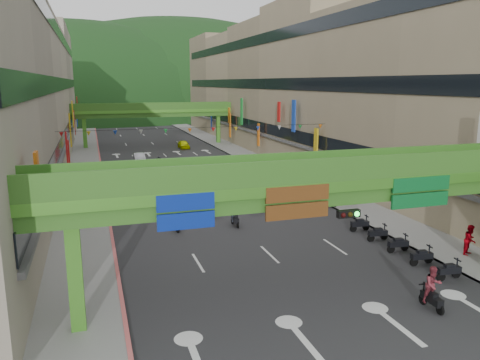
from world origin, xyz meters
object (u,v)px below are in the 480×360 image
object	(u,v)px
scooter_rider_near	(235,213)
car_yellow	(184,145)
car_silver	(139,158)
pedestrian_red	(470,242)
overpass_near	(341,196)
scooter_rider_mid	(433,287)

from	to	relation	value
scooter_rider_near	car_yellow	size ratio (longest dim) A/B	0.56
car_silver	pedestrian_red	size ratio (longest dim) A/B	2.12
overpass_near	car_yellow	distance (m)	55.01
car_silver	pedestrian_red	world-z (taller)	pedestrian_red
scooter_rider_mid	car_yellow	bearing A→B (deg)	90.67
scooter_rider_mid	pedestrian_red	size ratio (longest dim) A/B	1.14
car_silver	car_yellow	bearing A→B (deg)	55.19
overpass_near	scooter_rider_near	world-z (taller)	overpass_near
scooter_rider_near	car_silver	bearing A→B (deg)	97.32
overpass_near	scooter_rider_near	xyz separation A→B (m)	(-1.24, 12.88, -4.20)
overpass_near	car_silver	xyz separation A→B (m)	(-5.12, 43.03, -4.56)
overpass_near	pedestrian_red	xyz separation A→B (m)	(10.48, 2.62, -4.28)
overpass_near	scooter_rider_near	distance (m)	13.60
car_yellow	scooter_rider_near	bearing A→B (deg)	-95.49
overpass_near	pedestrian_red	world-z (taller)	overpass_near
scooter_rider_mid	pedestrian_red	world-z (taller)	scooter_rider_mid
scooter_rider_near	pedestrian_red	bearing A→B (deg)	-41.20
overpass_near	pedestrian_red	distance (m)	11.62
pedestrian_red	car_yellow	bearing A→B (deg)	69.68
pedestrian_red	car_silver	bearing A→B (deg)	82.63
scooter_rider_mid	car_yellow	distance (m)	57.03
overpass_near	scooter_rider_mid	xyz separation A→B (m)	(3.67, -2.29, -4.10)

